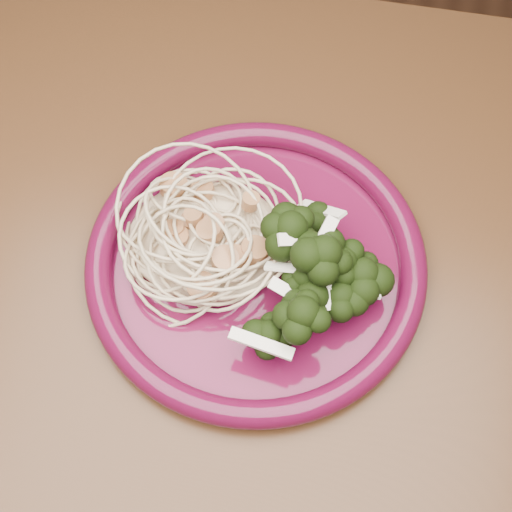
{
  "coord_description": "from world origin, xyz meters",
  "views": [
    {
      "loc": [
        0.15,
        -0.23,
        1.3
      ],
      "look_at": [
        0.1,
        0.05,
        0.77
      ],
      "focal_mm": 50.0,
      "sensor_mm": 36.0,
      "label": 1
    }
  ],
  "objects": [
    {
      "name": "onion_garnish",
      "position": [
        0.15,
        0.03,
        0.82
      ],
      "size": [
        0.09,
        0.12,
        0.05
      ],
      "primitive_type": null,
      "rotation": [
        0.0,
        0.0,
        -0.27
      ],
      "color": "white",
      "rests_on": "broccoli_pile"
    },
    {
      "name": "dinner_plate",
      "position": [
        0.1,
        0.05,
        0.76
      ],
      "size": [
        0.36,
        0.36,
        0.02
      ],
      "rotation": [
        0.0,
        0.0,
        -0.27
      ],
      "color": "#4F0B27",
      "rests_on": "dining_table"
    },
    {
      "name": "broccoli_pile",
      "position": [
        0.15,
        0.03,
        0.78
      ],
      "size": [
        0.14,
        0.18,
        0.06
      ],
      "primitive_type": "ellipsoid",
      "rotation": [
        0.0,
        0.0,
        -0.27
      ],
      "color": "black",
      "rests_on": "dinner_plate"
    },
    {
      "name": "spaghetti_pile",
      "position": [
        0.05,
        0.06,
        0.77
      ],
      "size": [
        0.17,
        0.16,
        0.03
      ],
      "primitive_type": "ellipsoid",
      "rotation": [
        0.0,
        0.0,
        -0.27
      ],
      "color": "#CCB58E",
      "rests_on": "dinner_plate"
    },
    {
      "name": "dining_table",
      "position": [
        0.0,
        0.0,
        0.65
      ],
      "size": [
        1.2,
        0.8,
        0.75
      ],
      "color": "#472814",
      "rests_on": "ground"
    },
    {
      "name": "scallop_cluster",
      "position": [
        0.05,
        0.06,
        0.81
      ],
      "size": [
        0.14,
        0.14,
        0.04
      ],
      "primitive_type": null,
      "rotation": [
        0.0,
        0.0,
        -0.27
      ],
      "color": "#B47B4C",
      "rests_on": "spaghetti_pile"
    }
  ]
}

